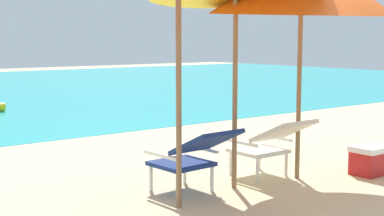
# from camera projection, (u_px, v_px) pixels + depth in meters

# --- Properties ---
(ground_plane) EXTENTS (40.00, 40.00, 0.00)m
(ground_plane) POSITION_uv_depth(u_px,v_px,m) (60.00, 133.00, 8.95)
(ground_plane) COLOR beige
(lounge_chair_left) EXTENTS (0.58, 0.90, 0.68)m
(lounge_chair_left) POSITION_uv_depth(u_px,v_px,m) (193.00, 154.00, 5.32)
(lounge_chair_left) COLOR navy
(lounge_chair_left) RESTS_ON ground_plane
(lounge_chair_right) EXTENTS (0.55, 0.88, 0.68)m
(lounge_chair_right) POSITION_uv_depth(u_px,v_px,m) (270.00, 142.00, 5.95)
(lounge_chair_right) COLOR silver
(lounge_chair_right) RESTS_ON ground_plane
(cooler_box) EXTENTS (0.47, 0.32, 0.32)m
(cooler_box) POSITION_uv_depth(u_px,v_px,m) (372.00, 160.00, 6.19)
(cooler_box) COLOR red
(cooler_box) RESTS_ON ground_plane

